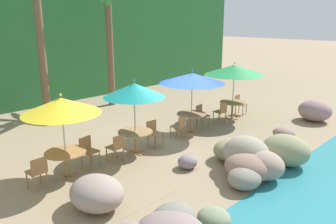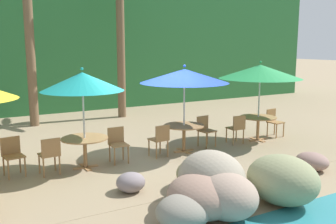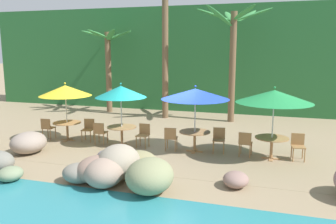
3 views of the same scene
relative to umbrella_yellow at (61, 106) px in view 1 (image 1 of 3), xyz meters
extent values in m
plane|color=#937F60|center=(4.06, -0.06, -2.01)|extent=(120.00, 120.00, 0.00)
cube|color=#937F60|center=(4.06, -0.06, -2.01)|extent=(18.00, 5.20, 0.01)
cube|color=#286633|center=(4.06, 8.94, 0.99)|extent=(28.00, 2.40, 6.00)
ellipsoid|color=gray|center=(6.98, -2.84, -1.80)|extent=(0.68, 0.80, 0.41)
ellipsoid|color=gray|center=(2.72, -1.98, -1.81)|extent=(0.59, 0.56, 0.39)
ellipsoid|color=gray|center=(9.98, -2.74, -1.57)|extent=(1.25, 1.35, 0.89)
ellipsoid|color=#867F56|center=(4.08, -2.53, -1.69)|extent=(1.12, 1.02, 0.64)
ellipsoid|color=gray|center=(3.77, -3.24, -1.51)|extent=(1.19, 1.34, 1.00)
ellipsoid|color=gray|center=(-0.33, -1.90, -1.63)|extent=(1.15, 1.35, 0.76)
ellipsoid|color=gray|center=(3.63, -3.84, -1.62)|extent=(1.04, 1.17, 0.77)
ellipsoid|color=gray|center=(2.83, -3.79, -1.74)|extent=(0.95, 0.83, 0.54)
ellipsoid|color=slate|center=(0.11, -3.84, -1.68)|extent=(1.04, 0.85, 0.67)
ellipsoid|color=gray|center=(4.92, -3.87, -1.56)|extent=(1.22, 1.40, 0.90)
ellipsoid|color=gray|center=(0.93, -4.25, -1.81)|extent=(0.67, 0.72, 0.40)
ellipsoid|color=#957463|center=(3.32, -3.59, -1.65)|extent=(1.19, 1.30, 0.73)
cylinder|color=silver|center=(0.00, 0.00, -0.95)|extent=(0.04, 0.04, 2.11)
cone|color=yellow|center=(0.00, 0.00, 0.00)|extent=(2.04, 2.04, 0.41)
sphere|color=yellow|center=(0.00, 0.00, 0.29)|extent=(0.07, 0.07, 0.07)
cube|color=#A37547|center=(0.00, 0.00, -2.00)|extent=(0.60, 0.12, 0.03)
cube|color=#A37547|center=(0.00, 0.00, -2.00)|extent=(0.12, 0.60, 0.03)
cylinder|color=#A37547|center=(0.00, 0.00, -1.64)|extent=(0.09, 0.09, 0.71)
cylinder|color=#A37547|center=(0.00, 0.00, -1.29)|extent=(1.10, 1.10, 0.03)
cylinder|color=#9E7042|center=(1.04, -0.02, -1.79)|extent=(0.04, 0.04, 0.45)
cylinder|color=#9E7042|center=(0.69, -0.08, -1.79)|extent=(0.04, 0.04, 0.45)
cylinder|color=#9E7042|center=(0.99, 0.33, -1.79)|extent=(0.04, 0.04, 0.45)
cylinder|color=#9E7042|center=(0.64, 0.28, -1.79)|extent=(0.04, 0.04, 0.45)
cube|color=#9E7042|center=(0.84, 0.13, -1.55)|extent=(0.48, 0.48, 0.03)
cube|color=#9E7042|center=(0.81, 0.32, -1.35)|extent=(0.42, 0.10, 0.42)
cylinder|color=#9E7042|center=(-1.03, 0.15, -1.79)|extent=(0.04, 0.04, 0.45)
cylinder|color=#9E7042|center=(-0.68, 0.16, -1.79)|extent=(0.04, 0.04, 0.45)
cylinder|color=#9E7042|center=(-1.02, -0.20, -1.79)|extent=(0.04, 0.04, 0.45)
cylinder|color=#9E7042|center=(-0.67, -0.20, -1.79)|extent=(0.04, 0.04, 0.45)
cube|color=#9E7042|center=(-0.85, -0.02, -1.55)|extent=(0.43, 0.43, 0.03)
cube|color=#9E7042|center=(-0.84, -0.22, -1.35)|extent=(0.42, 0.05, 0.42)
cylinder|color=silver|center=(2.40, -0.05, -0.93)|extent=(0.04, 0.04, 2.17)
cone|color=teal|center=(2.40, -0.05, 0.06)|extent=(1.91, 1.91, 0.43)
sphere|color=teal|center=(2.40, -0.05, 0.35)|extent=(0.07, 0.07, 0.07)
cube|color=#A37547|center=(2.40, -0.05, -2.00)|extent=(0.60, 0.12, 0.03)
cube|color=#A37547|center=(2.40, -0.05, -2.00)|extent=(0.12, 0.60, 0.03)
cylinder|color=#A37547|center=(2.40, -0.05, -1.64)|extent=(0.09, 0.09, 0.71)
cylinder|color=#A37547|center=(2.40, -0.05, -1.29)|extent=(1.10, 1.10, 0.03)
cylinder|color=#9E7042|center=(3.42, -0.27, -1.79)|extent=(0.04, 0.04, 0.45)
cylinder|color=#9E7042|center=(3.07, -0.25, -1.79)|extent=(0.04, 0.04, 0.45)
cylinder|color=#9E7042|center=(3.44, 0.09, -1.79)|extent=(0.04, 0.04, 0.45)
cylinder|color=#9E7042|center=(3.08, 0.10, -1.79)|extent=(0.04, 0.04, 0.45)
cube|color=#9E7042|center=(3.25, -0.08, -1.55)|extent=(0.43, 0.43, 0.03)
cube|color=#9E7042|center=(3.26, 0.12, -1.35)|extent=(0.42, 0.05, 0.42)
cylinder|color=#9E7042|center=(1.37, 0.07, -1.79)|extent=(0.04, 0.04, 0.45)
cylinder|color=#9E7042|center=(1.72, 0.09, -1.79)|extent=(0.04, 0.04, 0.45)
cylinder|color=#9E7042|center=(1.39, -0.29, -1.79)|extent=(0.04, 0.04, 0.45)
cylinder|color=#9E7042|center=(1.74, -0.27, -1.79)|extent=(0.04, 0.04, 0.45)
cube|color=#9E7042|center=(1.55, -0.10, -1.55)|extent=(0.44, 0.44, 0.03)
cube|color=#9E7042|center=(1.56, -0.30, -1.35)|extent=(0.42, 0.06, 0.42)
cylinder|color=silver|center=(5.21, 0.00, -0.92)|extent=(0.04, 0.04, 2.18)
cone|color=blue|center=(5.21, 0.00, 0.07)|extent=(2.39, 2.39, 0.37)
sphere|color=blue|center=(5.21, 0.00, 0.34)|extent=(0.07, 0.07, 0.07)
cube|color=#A37547|center=(5.21, 0.00, -2.00)|extent=(0.60, 0.12, 0.03)
cube|color=#A37547|center=(5.21, 0.00, -2.00)|extent=(0.12, 0.60, 0.03)
cylinder|color=#A37547|center=(5.21, 0.00, -1.64)|extent=(0.09, 0.09, 0.71)
cylinder|color=#A37547|center=(5.21, 0.00, -1.29)|extent=(1.10, 1.10, 0.03)
cylinder|color=#9E7042|center=(6.25, -0.06, -1.79)|extent=(0.04, 0.04, 0.45)
cylinder|color=#9E7042|center=(5.89, -0.10, -1.79)|extent=(0.04, 0.04, 0.45)
cylinder|color=#9E7042|center=(6.21, 0.30, -1.79)|extent=(0.04, 0.04, 0.45)
cylinder|color=#9E7042|center=(5.85, 0.25, -1.79)|extent=(0.04, 0.04, 0.45)
cube|color=#9E7042|center=(6.05, 0.10, -1.55)|extent=(0.47, 0.47, 0.03)
cube|color=#9E7042|center=(6.03, 0.30, -1.35)|extent=(0.42, 0.09, 0.42)
cylinder|color=#9E7042|center=(4.16, 0.07, -1.79)|extent=(0.04, 0.04, 0.45)
cylinder|color=#9E7042|center=(4.52, 0.11, -1.79)|extent=(0.04, 0.04, 0.45)
cylinder|color=#9E7042|center=(4.20, -0.28, -1.79)|extent=(0.04, 0.04, 0.45)
cylinder|color=#9E7042|center=(4.56, -0.25, -1.79)|extent=(0.04, 0.04, 0.45)
cube|color=#9E7042|center=(4.36, -0.09, -1.55)|extent=(0.46, 0.46, 0.03)
cube|color=#9E7042|center=(4.38, -0.29, -1.35)|extent=(0.42, 0.08, 0.42)
cylinder|color=silver|center=(7.83, -0.07, -0.91)|extent=(0.04, 0.04, 2.21)
cone|color=#238E47|center=(7.83, -0.07, 0.10)|extent=(2.47, 2.47, 0.41)
sphere|color=#238E47|center=(7.83, -0.07, 0.39)|extent=(0.07, 0.07, 0.07)
cube|color=#A37547|center=(7.83, -0.07, -2.00)|extent=(0.60, 0.12, 0.03)
cube|color=#A37547|center=(7.83, -0.07, -2.00)|extent=(0.12, 0.60, 0.03)
cylinder|color=#A37547|center=(7.83, -0.07, -1.64)|extent=(0.09, 0.09, 0.71)
cylinder|color=#A37547|center=(7.83, -0.07, -1.29)|extent=(1.10, 1.10, 0.03)
cylinder|color=#9E7042|center=(8.88, -0.13, -1.79)|extent=(0.04, 0.04, 0.45)
cylinder|color=#9E7042|center=(8.52, -0.17, -1.79)|extent=(0.04, 0.04, 0.45)
cylinder|color=#9E7042|center=(8.83, 0.22, -1.79)|extent=(0.04, 0.04, 0.45)
cylinder|color=#9E7042|center=(8.48, 0.18, -1.79)|extent=(0.04, 0.04, 0.45)
cube|color=#9E7042|center=(8.68, 0.02, -1.55)|extent=(0.47, 0.47, 0.03)
cube|color=#9E7042|center=(8.65, 0.22, -1.35)|extent=(0.42, 0.08, 0.42)
cylinder|color=#9E7042|center=(6.82, 0.17, -1.79)|extent=(0.04, 0.04, 0.45)
cylinder|color=#9E7042|center=(7.18, 0.15, -1.79)|extent=(0.04, 0.04, 0.45)
cylinder|color=#9E7042|center=(6.79, -0.18, -1.79)|extent=(0.04, 0.04, 0.45)
cylinder|color=#9E7042|center=(7.15, -0.21, -1.79)|extent=(0.04, 0.04, 0.45)
cube|color=#9E7042|center=(6.99, -0.02, -1.55)|extent=(0.45, 0.45, 0.03)
cube|color=#9E7042|center=(6.97, -0.21, -1.35)|extent=(0.42, 0.06, 0.42)
cylinder|color=brown|center=(2.32, 5.62, 1.34)|extent=(0.32, 0.32, 6.70)
cylinder|color=brown|center=(5.77, 5.65, 0.68)|extent=(0.32, 0.32, 5.39)
camera|label=1|loc=(-4.16, -7.85, 2.18)|focal=36.29mm
camera|label=2|loc=(-0.26, -8.68, 0.89)|focal=41.08mm
camera|label=3|loc=(7.86, -11.79, 1.63)|focal=37.37mm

